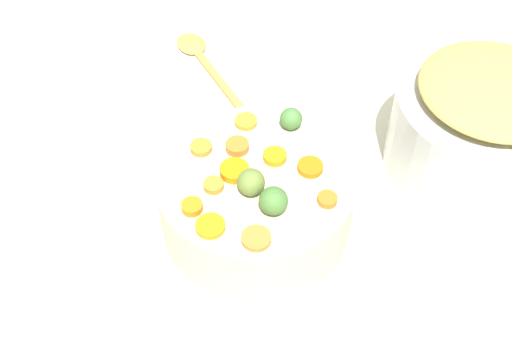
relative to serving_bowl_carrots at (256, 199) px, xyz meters
The scene contains 19 objects.
tabletop 0.07m from the serving_bowl_carrots, 139.70° to the left, with size 2.40×2.40×0.02m, color beige.
serving_bowl_carrots is the anchor object (origin of this frame).
metal_pot 0.35m from the serving_bowl_carrots, 68.56° to the right, with size 0.26×0.26×0.14m, color #B4B9BB.
stuffing_mound 0.36m from the serving_bowl_carrots, 68.56° to the right, with size 0.21×0.21×0.04m, color tan.
carrot_slice_0 0.12m from the serving_bowl_carrots, 150.35° to the left, with size 0.04×0.04×0.01m, color orange.
carrot_slice_1 0.12m from the serving_bowl_carrots, 112.47° to the right, with size 0.03×0.03×0.01m, color orange.
carrot_slice_2 0.09m from the serving_bowl_carrots, 78.00° to the right, with size 0.03×0.03×0.01m, color orange.
carrot_slice_3 0.12m from the serving_bowl_carrots, behind, with size 0.04×0.04×0.01m, color orange.
carrot_slice_4 0.08m from the serving_bowl_carrots, 114.19° to the left, with size 0.03×0.03×0.01m, color orange.
carrot_slice_5 0.07m from the serving_bowl_carrots, 36.61° to the right, with size 0.03×0.03×0.01m, color orange.
carrot_slice_6 0.06m from the serving_bowl_carrots, 86.71° to the left, with size 0.04×0.04×0.01m, color orange.
carrot_slice_7 0.10m from the serving_bowl_carrots, 61.60° to the left, with size 0.03×0.03×0.01m, color orange.
carrot_slice_8 0.08m from the serving_bowl_carrots, 27.33° to the left, with size 0.03×0.03×0.01m, color orange.
carrot_slice_9 0.11m from the serving_bowl_carrots, 11.95° to the left, with size 0.03×0.03×0.01m, color orange.
carrot_slice_10 0.11m from the serving_bowl_carrots, 128.71° to the left, with size 0.03×0.03×0.01m, color orange.
brussels_sprout_0 0.07m from the serving_bowl_carrots, behind, with size 0.04×0.04×0.04m, color olive.
brussels_sprout_1 0.09m from the serving_bowl_carrots, 155.86° to the right, with size 0.04×0.04×0.04m, color #437033.
brussels_sprout_2 0.12m from the serving_bowl_carrots, 24.68° to the right, with size 0.03×0.03×0.03m, color #437639.
wooden_spoon 0.36m from the serving_bowl_carrots, 18.07° to the left, with size 0.28×0.20×0.01m.
Camera 1 is at (-0.54, -0.06, 0.78)m, focal length 45.90 mm.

